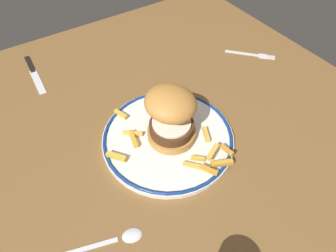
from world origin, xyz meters
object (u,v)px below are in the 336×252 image
burger (171,115)px  fork (251,54)px  spoon (123,237)px  dinner_plate (168,137)px  knife (33,71)px

burger → fork: 39.66cm
burger → spoon: 24.52cm
dinner_plate → spoon: (-18.10, -13.79, -0.48)cm
dinner_plate → fork: bearing=19.0°
dinner_plate → fork: (37.57, 12.96, -0.66)cm
dinner_plate → fork: size_ratio=2.51×
fork → spoon: size_ratio=0.87×
dinner_plate → knife: (-18.30, 40.15, -0.58)cm
knife → spoon: spoon is taller
burger → spoon: burger is taller
knife → fork: bearing=-26.0°
dinner_plate → spoon: dinner_plate is taller
fork → spoon: bearing=-154.3°
fork → dinner_plate: bearing=-161.0°
fork → burger: bearing=-160.7°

